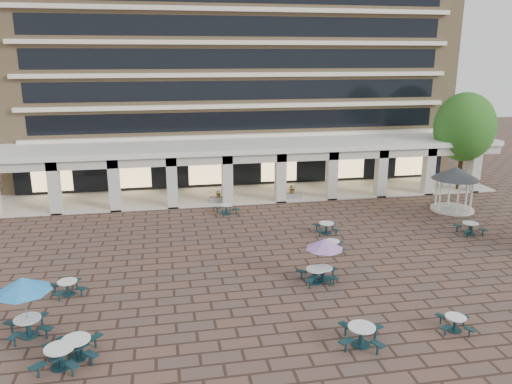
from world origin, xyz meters
TOP-DOWN VIEW (x-y plane):
  - ground at (0.00, 0.00)m, footprint 120.00×120.00m
  - apartment_building at (0.00, 25.47)m, footprint 40.00×15.50m
  - retail_arcade at (0.00, 14.80)m, footprint 42.00×6.60m
  - picnic_table_0 at (-10.99, -7.42)m, footprint 2.01×2.01m
  - picnic_table_1 at (0.60, -8.09)m, footprint 2.23×2.23m
  - picnic_table_2 at (0.52, -2.27)m, footprint 1.86×1.86m
  - picnic_table_3 at (4.92, -7.78)m, footprint 1.74×1.74m
  - picnic_table_4 at (-12.69, -4.91)m, footprint 2.26×2.26m
  - picnic_table_5 at (-10.47, -6.92)m, footprint 1.84×1.84m
  - picnic_table_6 at (0.98, -2.07)m, footprint 1.96×1.96m
  - picnic_table_7 at (12.56, 2.85)m, footprint 1.74×1.74m
  - picnic_table_8 at (-11.73, -1.31)m, footprint 1.90×1.90m
  - picnic_table_9 at (2.73, 1.63)m, footprint 1.75×1.75m
  - picnic_table_12 at (-2.50, 10.00)m, footprint 1.91×1.91m
  - picnic_table_13 at (3.38, 4.66)m, footprint 1.76×1.76m
  - gazebo at (14.35, 7.83)m, footprint 3.54×3.54m
  - tree_east_c at (18.07, 13.03)m, footprint 5.02×5.02m
  - planter_left at (-2.74, 12.90)m, footprint 1.50×0.60m
  - planter_right at (3.24, 12.90)m, footprint 1.50×0.74m

SIDE VIEW (x-z plane):
  - ground at x=0.00m, z-range 0.00..0.00m
  - picnic_table_3 at x=4.92m, z-range 0.06..0.71m
  - picnic_table_9 at x=2.73m, z-range 0.06..0.73m
  - planter_left at x=-2.74m, z-range -0.15..0.98m
  - picnic_table_8 at x=-11.73m, z-range 0.07..0.77m
  - picnic_table_12 at x=-2.50m, z-range 0.07..0.79m
  - picnic_table_13 at x=3.38m, z-range 0.07..0.80m
  - picnic_table_7 at x=12.56m, z-range 0.07..0.83m
  - picnic_table_2 at x=0.52m, z-range 0.08..0.85m
  - picnic_table_5 at x=-10.47m, z-range 0.08..0.90m
  - picnic_table_0 at x=-10.99m, z-range 0.08..0.91m
  - picnic_table_1 at x=0.60m, z-range 0.08..0.91m
  - planter_right at x=3.24m, z-range -0.12..1.17m
  - picnic_table_6 at x=0.98m, z-range 0.79..3.06m
  - picnic_table_4 at x=-12.69m, z-range 0.91..3.51m
  - gazebo at x=14.35m, z-range 0.83..4.12m
  - retail_arcade at x=0.00m, z-range 0.80..5.20m
  - tree_east_c at x=18.07m, z-range 1.28..9.65m
  - apartment_building at x=0.00m, z-range 0.00..25.20m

